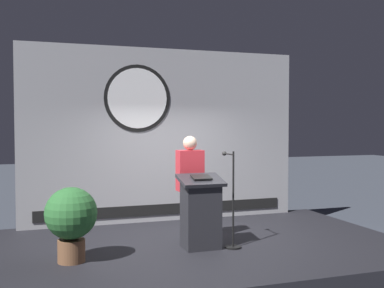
# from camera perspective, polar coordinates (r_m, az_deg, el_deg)

# --- Properties ---
(ground_plane) EXTENTS (40.00, 40.00, 0.00)m
(ground_plane) POSITION_cam_1_polar(r_m,az_deg,el_deg) (7.40, 0.57, -14.25)
(ground_plane) COLOR #383D47
(stage_platform) EXTENTS (6.40, 4.00, 0.30)m
(stage_platform) POSITION_cam_1_polar(r_m,az_deg,el_deg) (7.36, 0.57, -13.13)
(stage_platform) COLOR black
(stage_platform) RESTS_ON ground
(banner_display) EXTENTS (5.27, 0.12, 3.23)m
(banner_display) POSITION_cam_1_polar(r_m,az_deg,el_deg) (8.85, -3.49, 1.09)
(banner_display) COLOR #9E9EA3
(banner_display) RESTS_ON stage_platform
(podium) EXTENTS (0.64, 0.50, 1.08)m
(podium) POSITION_cam_1_polar(r_m,az_deg,el_deg) (6.96, 1.08, -8.30)
(podium) COLOR #26262B
(podium) RESTS_ON stage_platform
(speaker_person) EXTENTS (0.40, 0.26, 1.64)m
(speaker_person) POSITION_cam_1_polar(r_m,az_deg,el_deg) (7.36, -0.24, -5.29)
(speaker_person) COLOR black
(speaker_person) RESTS_ON stage_platform
(microphone_stand) EXTENTS (0.24, 0.50, 1.43)m
(microphone_stand) POSITION_cam_1_polar(r_m,az_deg,el_deg) (7.04, 4.86, -8.46)
(microphone_stand) COLOR black
(microphone_stand) RESTS_ON stage_platform
(potted_plant) EXTENTS (0.69, 0.69, 0.99)m
(potted_plant) POSITION_cam_1_polar(r_m,az_deg,el_deg) (6.46, -14.46, -8.59)
(potted_plant) COLOR brown
(potted_plant) RESTS_ON stage_platform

